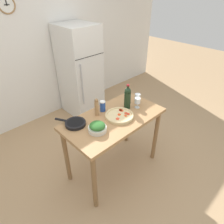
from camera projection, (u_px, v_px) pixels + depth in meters
ground_plane at (114, 167)px, 2.89m from camera, size 14.00×14.00×0.00m
wall_back at (33, 49)px, 3.34m from camera, size 6.40×0.08×2.60m
refrigerator at (80, 72)px, 3.73m from camera, size 0.61×0.70×1.67m
prep_counter at (114, 125)px, 2.47m from camera, size 1.25×0.66×0.88m
wine_bottle at (127, 98)px, 2.50m from camera, size 0.08×0.08×0.33m
wine_glass_near at (138, 101)px, 2.54m from camera, size 0.07×0.07×0.14m
wine_glass_far at (137, 97)px, 2.63m from camera, size 0.07×0.07×0.14m
pepper_mill at (97, 107)px, 2.39m from camera, size 0.05×0.05×0.23m
salad_bowl at (97, 127)px, 2.16m from camera, size 0.20×0.20×0.11m
homemade_pizza at (119, 116)px, 2.40m from camera, size 0.35×0.35×0.04m
salt_canister at (102, 106)px, 2.49m from camera, size 0.07×0.07×0.14m
cast_iron_skillet at (75, 123)px, 2.27m from camera, size 0.25×0.35×0.04m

